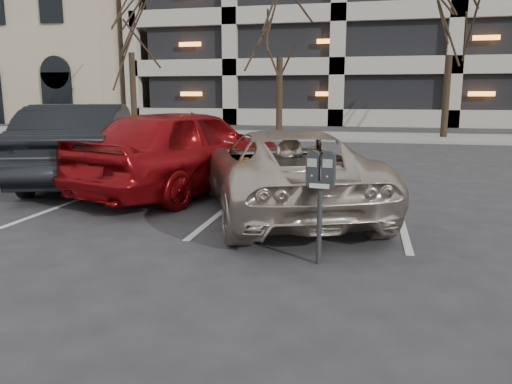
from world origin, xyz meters
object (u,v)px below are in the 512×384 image
object	(u,v)px
tree_c	(453,1)
car_dark	(86,144)
tree_b	(280,7)
parking_meter	(321,180)
suv_silver	(283,171)
tree_a	(129,1)
car_red	(185,150)

from	to	relation	value
tree_c	car_dark	world-z (taller)	tree_c
tree_b	parking_meter	distance (m)	17.74
tree_c	suv_silver	xyz separation A→B (m)	(-4.44, -14.39, -4.85)
parking_meter	tree_b	bearing A→B (deg)	109.53
tree_b	parking_meter	bearing A→B (deg)	-78.67
tree_a	car_dark	distance (m)	14.51
tree_a	parking_meter	distance (m)	20.39
parking_meter	car_dark	bearing A→B (deg)	149.98
tree_a	tree_b	xyz separation A→B (m)	(7.00, 0.00, -0.51)
car_dark	suv_silver	bearing A→B (deg)	139.80
suv_silver	parking_meter	bearing A→B (deg)	86.94
car_red	car_dark	world-z (taller)	car_dark
tree_a	car_red	distance (m)	16.01
suv_silver	car_red	distance (m)	2.44
tree_c	car_red	distance (m)	15.43
tree_b	suv_silver	world-z (taller)	tree_b
car_dark	parking_meter	bearing A→B (deg)	123.28
tree_a	tree_c	world-z (taller)	tree_a
tree_b	parking_meter	xyz separation A→B (m)	(3.37, -16.80, -4.60)
car_red	car_dark	bearing A→B (deg)	5.14
parking_meter	car_dark	world-z (taller)	car_dark
tree_b	car_dark	xyz separation A→B (m)	(-2.00, -12.57, -4.72)
tree_c	suv_silver	size ratio (longest dim) A/B	1.44
tree_a	tree_b	distance (m)	7.02
tree_a	suv_silver	xyz separation A→B (m)	(9.56, -14.39, -5.40)
tree_a	tree_c	distance (m)	14.01
suv_silver	car_red	bearing A→B (deg)	-51.78
tree_c	tree_b	bearing A→B (deg)	180.00
tree_c	parking_meter	distance (m)	17.79
tree_a	tree_b	world-z (taller)	tree_a
car_red	suv_silver	bearing A→B (deg)	168.49
car_red	parking_meter	bearing A→B (deg)	147.34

